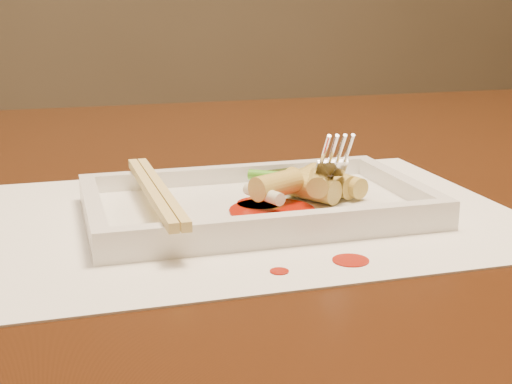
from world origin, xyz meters
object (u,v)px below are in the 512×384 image
object	(u,v)px
table	(234,259)
chopstick_a	(150,190)
plate_base	(256,209)
placemat	(256,215)
fork	(333,103)

from	to	relation	value
table	chopstick_a	bearing A→B (deg)	-122.26
chopstick_a	table	bearing A→B (deg)	57.74
table	plate_base	xyz separation A→B (m)	(-0.03, -0.17, 0.11)
plate_base	chopstick_a	size ratio (longest dim) A/B	1.38
placemat	table	bearing A→B (deg)	81.34
chopstick_a	fork	xyz separation A→B (m)	(0.15, 0.02, 0.06)
table	placemat	xyz separation A→B (m)	(-0.03, -0.17, 0.10)
chopstick_a	fork	bearing A→B (deg)	6.75
placemat	chopstick_a	distance (m)	0.09
placemat	chopstick_a	bearing A→B (deg)	180.00
table	plate_base	bearing A→B (deg)	-98.66
placemat	fork	xyz separation A→B (m)	(0.07, 0.02, 0.08)
placemat	chopstick_a	xyz separation A→B (m)	(-0.08, 0.00, 0.03)
plate_base	chopstick_a	xyz separation A→B (m)	(-0.08, 0.00, 0.02)
plate_base	chopstick_a	world-z (taller)	chopstick_a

